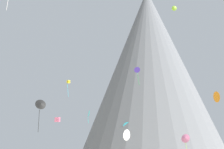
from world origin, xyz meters
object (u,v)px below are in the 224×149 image
(rock_massif, at_px, (149,80))
(kite_cyan_low, at_px, (128,127))
(kite_yellow_mid, at_px, (68,82))
(kite_pink_low, at_px, (185,138))
(kite_indigo_mid, at_px, (137,70))
(kite_orange_mid, at_px, (217,97))
(kite_rainbow_low, at_px, (57,120))
(kite_lime_high, at_px, (174,8))
(kite_teal_mid, at_px, (89,114))
(kite_black_low, at_px, (41,104))
(kite_white_low, at_px, (127,135))

(rock_massif, bearing_deg, kite_cyan_low, -108.22)
(kite_yellow_mid, xyz_separation_m, kite_pink_low, (29.63, -0.15, -14.88))
(kite_indigo_mid, bearing_deg, kite_pink_low, -167.74)
(kite_orange_mid, bearing_deg, kite_rainbow_low, 40.72)
(kite_lime_high, distance_m, kite_orange_mid, 28.22)
(kite_teal_mid, distance_m, kite_black_low, 24.09)
(rock_massif, height_order, kite_yellow_mid, rock_massif)
(kite_black_low, distance_m, kite_pink_low, 36.26)
(kite_indigo_mid, bearing_deg, kite_cyan_low, -63.34)
(rock_massif, distance_m, kite_white_low, 47.41)
(kite_yellow_mid, bearing_deg, kite_rainbow_low, 79.04)
(kite_indigo_mid, bearing_deg, rock_massif, -87.16)
(rock_massif, bearing_deg, kite_white_low, -97.33)
(kite_teal_mid, height_order, kite_rainbow_low, kite_teal_mid)
(rock_massif, xyz_separation_m, kite_rainbow_low, (-25.31, -26.40, -16.94))
(kite_white_low, distance_m, kite_teal_mid, 18.71)
(kite_teal_mid, distance_m, kite_indigo_mid, 17.32)
(kite_orange_mid, relative_size, kite_yellow_mid, 0.49)
(kite_teal_mid, bearing_deg, kite_indigo_mid, -60.44)
(kite_teal_mid, bearing_deg, kite_orange_mid, -79.69)
(kite_black_low, height_order, kite_indigo_mid, kite_indigo_mid)
(kite_white_low, distance_m, kite_orange_mid, 19.80)
(kite_teal_mid, xyz_separation_m, kite_orange_mid, (29.01, -18.37, 0.43))
(kite_white_low, relative_size, kite_yellow_mid, 0.52)
(kite_orange_mid, distance_m, kite_black_low, 34.03)
(kite_cyan_low, relative_size, kite_rainbow_low, 3.69)
(kite_cyan_low, bearing_deg, kite_rainbow_low, 18.99)
(kite_orange_mid, height_order, kite_yellow_mid, kite_yellow_mid)
(kite_lime_high, xyz_separation_m, kite_indigo_mid, (-9.94, 4.35, -14.92))
(rock_massif, relative_size, kite_black_low, 11.40)
(rock_massif, xyz_separation_m, kite_cyan_low, (-6.66, -20.22, -18.48))
(rock_massif, height_order, kite_white_low, rock_massif)
(kite_white_low, height_order, kite_teal_mid, kite_teal_mid)
(kite_yellow_mid, bearing_deg, kite_black_low, -143.92)
(kite_pink_low, bearing_deg, kite_white_low, -110.06)
(kite_yellow_mid, distance_m, kite_indigo_mid, 18.64)
(kite_indigo_mid, height_order, kite_pink_low, kite_indigo_mid)
(rock_massif, relative_size, kite_rainbow_low, 51.16)
(kite_cyan_low, xyz_separation_m, kite_rainbow_low, (-18.65, -6.19, 1.55))
(kite_white_low, xyz_separation_m, kite_yellow_mid, (-16.33, 11.46, 14.75))
(kite_lime_high, xyz_separation_m, kite_teal_mid, (-23.10, 7.41, -25.76))
(rock_massif, height_order, kite_black_low, rock_massif)
(rock_massif, distance_m, kite_lime_high, 37.22)
(kite_teal_mid, xyz_separation_m, kite_yellow_mid, (-5.29, -2.23, 8.34))
(kite_yellow_mid, relative_size, kite_black_low, 0.72)
(kite_cyan_low, distance_m, kite_yellow_mid, 21.03)
(kite_white_low, bearing_deg, kite_lime_high, -28.99)
(kite_pink_low, bearing_deg, kite_indigo_mid, -146.94)
(kite_teal_mid, height_order, kite_pink_low, kite_teal_mid)
(kite_yellow_mid, relative_size, kite_rainbow_low, 3.22)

